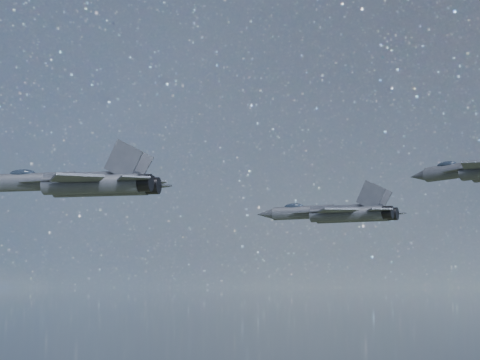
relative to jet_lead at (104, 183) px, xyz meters
The scene contains 3 objects.
jet_lead is the anchor object (origin of this frame).
jet_left 28.77m from the jet_lead, 44.59° to the left, with size 19.26×13.34×4.84m.
jet_right 23.63m from the jet_lead, 49.88° to the right, with size 18.33×12.09×4.69m.
Camera 1 is at (46.81, -68.56, 144.53)m, focal length 60.00 mm.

